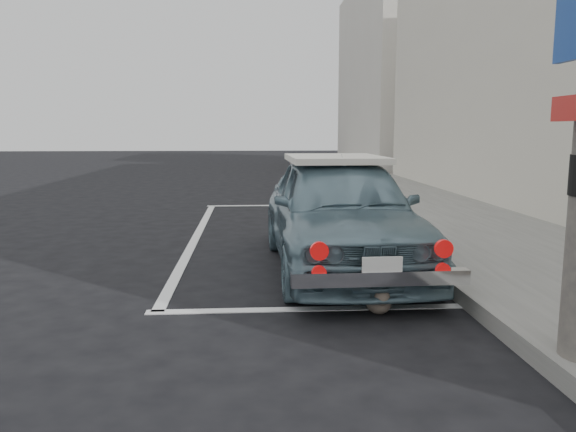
{
  "coord_description": "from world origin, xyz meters",
  "views": [
    {
      "loc": [
        -0.07,
        -5.27,
        1.57
      ],
      "look_at": [
        0.28,
        0.1,
        0.75
      ],
      "focal_mm": 35.0,
      "sensor_mm": 36.0,
      "label": 1
    }
  ],
  "objects": [
    {
      "name": "sidewalk",
      "position": [
        3.2,
        2.0,
        0.07
      ],
      "size": [
        2.8,
        40.0,
        0.15
      ],
      "primitive_type": "cube",
      "color": "#63625E",
      "rests_on": "ground"
    },
    {
      "name": "retro_coupe",
      "position": [
        0.94,
        1.0,
        0.66
      ],
      "size": [
        1.63,
        3.89,
        1.31
      ],
      "rotation": [
        0.0,
        0.0,
        0.02
      ],
      "color": "slate",
      "rests_on": "ground"
    },
    {
      "name": "pline_side",
      "position": [
        -0.9,
        3.0,
        0.0
      ],
      "size": [
        0.12,
        7.0,
        0.01
      ],
      "primitive_type": "cube",
      "color": "silver",
      "rests_on": "ground"
    },
    {
      "name": "ground",
      "position": [
        0.0,
        0.0,
        0.0
      ],
      "size": [
        80.0,
        80.0,
        0.0
      ],
      "primitive_type": "plane",
      "color": "black",
      "rests_on": "ground"
    },
    {
      "name": "building_far",
      "position": [
        6.35,
        20.0,
        4.0
      ],
      "size": [
        3.5,
        10.0,
        8.0
      ],
      "primitive_type": "cube",
      "color": "beige",
      "rests_on": "ground"
    },
    {
      "name": "cat",
      "position": [
        1.02,
        -0.65,
        0.13
      ],
      "size": [
        0.24,
        0.52,
        0.28
      ],
      "rotation": [
        0.0,
        0.0,
        -0.03
      ],
      "color": "#6B5D52",
      "rests_on": "ground"
    },
    {
      "name": "pline_rear",
      "position": [
        0.5,
        -0.5,
        0.0
      ],
      "size": [
        3.0,
        0.12,
        0.01
      ],
      "primitive_type": "cube",
      "color": "silver",
      "rests_on": "ground"
    },
    {
      "name": "pline_front",
      "position": [
        0.5,
        6.5,
        0.0
      ],
      "size": [
        3.0,
        0.12,
        0.01
      ],
      "primitive_type": "cube",
      "color": "silver",
      "rests_on": "ground"
    }
  ]
}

